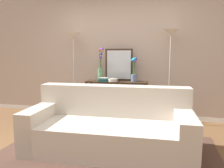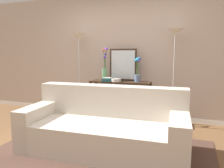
{
  "view_description": "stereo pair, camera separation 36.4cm",
  "coord_description": "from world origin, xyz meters",
  "px_view_note": "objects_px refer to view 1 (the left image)",
  "views": [
    {
      "loc": [
        1.0,
        -2.68,
        1.35
      ],
      "look_at": [
        0.13,
        0.82,
        0.85
      ],
      "focal_mm": 34.79,
      "sensor_mm": 36.0,
      "label": 1
    },
    {
      "loc": [
        1.35,
        -2.57,
        1.35
      ],
      "look_at": [
        0.13,
        0.82,
        0.85
      ],
      "focal_mm": 34.79,
      "sensor_mm": 36.0,
      "label": 2
    }
  ],
  "objects_px": {
    "floor_lamp_left": "(74,52)",
    "wall_mirror": "(119,65)",
    "vase_tall_flowers": "(101,69)",
    "console_table": "(116,94)",
    "book_stack": "(104,80)",
    "vase_short_flowers": "(134,72)",
    "book_row_under_console": "(102,116)",
    "fruit_bowl": "(113,80)",
    "floor_lamp_right": "(171,50)",
    "couch": "(110,128)"
  },
  "relations": [
    {
      "from": "console_table",
      "to": "book_row_under_console",
      "type": "xyz_separation_m",
      "value": [
        -0.32,
        0.0,
        -0.49
      ]
    },
    {
      "from": "wall_mirror",
      "to": "vase_short_flowers",
      "type": "relative_size",
      "value": 1.34
    },
    {
      "from": "console_table",
      "to": "wall_mirror",
      "type": "height_order",
      "value": "wall_mirror"
    },
    {
      "from": "book_row_under_console",
      "to": "floor_lamp_right",
      "type": "bearing_deg",
      "value": 1.41
    },
    {
      "from": "vase_short_flowers",
      "to": "book_row_under_console",
      "type": "xyz_separation_m",
      "value": [
        -0.67,
        -0.03,
        -0.94
      ]
    },
    {
      "from": "floor_lamp_left",
      "to": "wall_mirror",
      "type": "bearing_deg",
      "value": 5.76
    },
    {
      "from": "console_table",
      "to": "floor_lamp_right",
      "type": "height_order",
      "value": "floor_lamp_right"
    },
    {
      "from": "vase_short_flowers",
      "to": "book_row_under_console",
      "type": "distance_m",
      "value": 1.16
    },
    {
      "from": "vase_short_flowers",
      "to": "book_row_under_console",
      "type": "relative_size",
      "value": 1.34
    },
    {
      "from": "floor_lamp_left",
      "to": "book_stack",
      "type": "distance_m",
      "value": 0.9
    },
    {
      "from": "floor_lamp_left",
      "to": "fruit_bowl",
      "type": "distance_m",
      "value": 1.04
    },
    {
      "from": "floor_lamp_left",
      "to": "vase_short_flowers",
      "type": "height_order",
      "value": "floor_lamp_left"
    },
    {
      "from": "console_table",
      "to": "floor_lamp_left",
      "type": "bearing_deg",
      "value": 177.95
    },
    {
      "from": "wall_mirror",
      "to": "fruit_bowl",
      "type": "height_order",
      "value": "wall_mirror"
    },
    {
      "from": "couch",
      "to": "wall_mirror",
      "type": "xyz_separation_m",
      "value": [
        -0.19,
        1.5,
        0.82
      ]
    },
    {
      "from": "book_stack",
      "to": "floor_lamp_left",
      "type": "bearing_deg",
      "value": 169.14
    },
    {
      "from": "floor_lamp_right",
      "to": "book_row_under_console",
      "type": "bearing_deg",
      "value": -178.59
    },
    {
      "from": "book_stack",
      "to": "book_row_under_console",
      "type": "relative_size",
      "value": 0.63
    },
    {
      "from": "floor_lamp_right",
      "to": "book_stack",
      "type": "xyz_separation_m",
      "value": [
        -1.26,
        -0.13,
        -0.57
      ]
    },
    {
      "from": "fruit_bowl",
      "to": "book_stack",
      "type": "relative_size",
      "value": 0.86
    },
    {
      "from": "vase_tall_flowers",
      "to": "book_stack",
      "type": "relative_size",
      "value": 2.93
    },
    {
      "from": "floor_lamp_left",
      "to": "fruit_bowl",
      "type": "xyz_separation_m",
      "value": [
        0.87,
        -0.12,
        -0.56
      ]
    },
    {
      "from": "floor_lamp_left",
      "to": "book_row_under_console",
      "type": "xyz_separation_m",
      "value": [
        0.61,
        -0.03,
        -1.34
      ]
    },
    {
      "from": "couch",
      "to": "book_row_under_console",
      "type": "xyz_separation_m",
      "value": [
        -0.53,
        1.38,
        -0.25
      ]
    },
    {
      "from": "floor_lamp_left",
      "to": "floor_lamp_right",
      "type": "relative_size",
      "value": 0.99
    },
    {
      "from": "fruit_bowl",
      "to": "book_stack",
      "type": "xyz_separation_m",
      "value": [
        -0.18,
        -0.01,
        0.0
      ]
    },
    {
      "from": "wall_mirror",
      "to": "book_stack",
      "type": "distance_m",
      "value": 0.45
    },
    {
      "from": "console_table",
      "to": "floor_lamp_left",
      "type": "height_order",
      "value": "floor_lamp_left"
    },
    {
      "from": "console_table",
      "to": "vase_short_flowers",
      "type": "xyz_separation_m",
      "value": [
        0.35,
        0.03,
        0.45
      ]
    },
    {
      "from": "book_stack",
      "to": "book_row_under_console",
      "type": "distance_m",
      "value": 0.8
    },
    {
      "from": "wall_mirror",
      "to": "book_row_under_console",
      "type": "distance_m",
      "value": 1.13
    },
    {
      "from": "floor_lamp_left",
      "to": "vase_tall_flowers",
      "type": "bearing_deg",
      "value": 0.54
    },
    {
      "from": "vase_tall_flowers",
      "to": "book_row_under_console",
      "type": "relative_size",
      "value": 1.86
    },
    {
      "from": "vase_short_flowers",
      "to": "book_stack",
      "type": "distance_m",
      "value": 0.62
    },
    {
      "from": "vase_short_flowers",
      "to": "book_stack",
      "type": "relative_size",
      "value": 2.11
    },
    {
      "from": "fruit_bowl",
      "to": "floor_lamp_left",
      "type": "bearing_deg",
      "value": 171.91
    },
    {
      "from": "floor_lamp_right",
      "to": "vase_short_flowers",
      "type": "height_order",
      "value": "floor_lamp_right"
    },
    {
      "from": "vase_tall_flowers",
      "to": "book_row_under_console",
      "type": "bearing_deg",
      "value": -54.73
    },
    {
      "from": "console_table",
      "to": "book_stack",
      "type": "bearing_deg",
      "value": -156.82
    },
    {
      "from": "floor_lamp_right",
      "to": "book_row_under_console",
      "type": "relative_size",
      "value": 4.98
    },
    {
      "from": "couch",
      "to": "book_stack",
      "type": "relative_size",
      "value": 9.99
    },
    {
      "from": "couch",
      "to": "wall_mirror",
      "type": "relative_size",
      "value": 3.52
    },
    {
      "from": "console_table",
      "to": "vase_tall_flowers",
      "type": "distance_m",
      "value": 0.6
    },
    {
      "from": "couch",
      "to": "fruit_bowl",
      "type": "distance_m",
      "value": 1.42
    },
    {
      "from": "wall_mirror",
      "to": "vase_tall_flowers",
      "type": "height_order",
      "value": "vase_tall_flowers"
    },
    {
      "from": "vase_tall_flowers",
      "to": "fruit_bowl",
      "type": "height_order",
      "value": "vase_tall_flowers"
    },
    {
      "from": "floor_lamp_right",
      "to": "fruit_bowl",
      "type": "distance_m",
      "value": 1.24
    },
    {
      "from": "console_table",
      "to": "floor_lamp_right",
      "type": "relative_size",
      "value": 0.68
    },
    {
      "from": "vase_short_flowers",
      "to": "fruit_bowl",
      "type": "bearing_deg",
      "value": -162.86
    },
    {
      "from": "floor_lamp_left",
      "to": "book_stack",
      "type": "bearing_deg",
      "value": -10.86
    }
  ]
}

